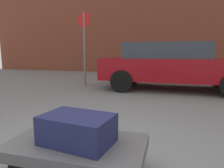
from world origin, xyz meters
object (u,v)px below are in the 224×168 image
at_px(bollard_kerb_near, 219,72).
at_px(no_parking_sign, 84,41).
at_px(parked_car, 172,65).
at_px(suitcase_navy_rear_right, 77,129).
at_px(luggage_cart, 77,149).

xyz_separation_m(bollard_kerb_near, no_parking_sign, (-4.77, -2.84, 1.19)).
bearing_deg(bollard_kerb_near, parked_car, -124.30).
xyz_separation_m(suitcase_navy_rear_right, no_parking_sign, (-1.99, 4.87, 1.04)).
bearing_deg(parked_car, no_parking_sign, -179.72).
height_order(suitcase_navy_rear_right, no_parking_sign, no_parking_sign).
bearing_deg(parked_car, suitcase_navy_rear_right, -99.97).
bearing_deg(luggage_cart, bollard_kerb_near, 69.96).
xyz_separation_m(suitcase_navy_rear_right, parked_car, (0.86, 4.89, 0.29)).
xyz_separation_m(luggage_cart, suitcase_navy_rear_right, (0.02, -0.02, 0.20)).
bearing_deg(suitcase_navy_rear_right, no_parking_sign, 120.98).
relative_size(suitcase_navy_rear_right, bollard_kerb_near, 0.99).
height_order(suitcase_navy_rear_right, parked_car, parked_car).
distance_m(luggage_cart, parked_car, 4.97).
relative_size(luggage_cart, bollard_kerb_near, 1.98).
bearing_deg(no_parking_sign, luggage_cart, -67.88).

